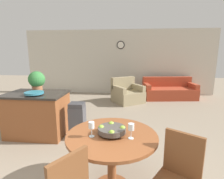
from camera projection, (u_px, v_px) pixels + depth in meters
wall_back at (118, 62)px, 7.46m from camera, size 8.00×0.09×2.70m
dining_table at (112, 147)px, 2.15m from camera, size 1.11×1.11×0.76m
dining_chair_near_right at (178, 176)px, 1.74m from camera, size 0.58×0.58×0.94m
fruit_bowl at (112, 130)px, 2.10m from camera, size 0.34×0.34×0.11m
wine_glass_left at (91, 126)px, 2.03m from camera, size 0.07×0.07×0.18m
wine_glass_right at (131, 128)px, 1.98m from camera, size 0.07×0.07×0.18m
kitchen_island at (38, 114)px, 3.71m from camera, size 1.22×0.85×0.92m
teal_bowl at (34, 93)px, 3.43m from camera, size 0.37×0.37×0.06m
potted_plant at (37, 80)px, 3.79m from camera, size 0.35×0.35×0.43m
trash_bin at (77, 121)px, 3.57m from camera, size 0.30×0.27×0.75m
couch at (169, 91)px, 6.80m from camera, size 2.04×1.14×0.80m
armchair at (127, 94)px, 6.28m from camera, size 1.27×1.26×0.87m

